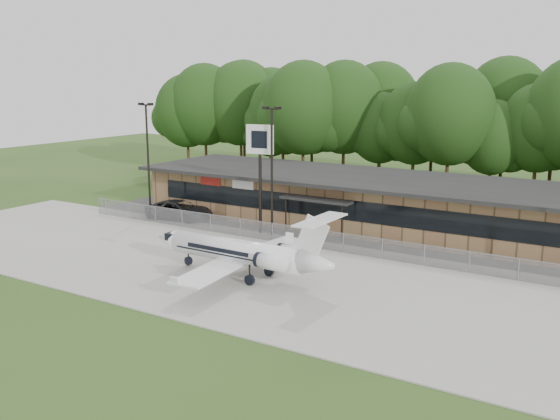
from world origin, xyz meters
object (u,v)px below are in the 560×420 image
Objects in this scene: suv at (179,210)px; pole_sign at (260,151)px; business_jet at (243,253)px; terminal at (369,201)px.

pole_sign is (8.94, -0.46, 5.86)m from suv.
business_jet is 12.61m from pole_sign.
pole_sign is (-6.29, -7.14, 4.53)m from terminal.
suv is at bearing 144.56° from business_jet.
business_jet reaches higher than terminal.
pole_sign reaches higher than suv.
terminal is at bearing -73.30° from suv.
suv is at bearing -156.30° from terminal.
business_jet is 17.92m from suv.
business_jet reaches higher than suv.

